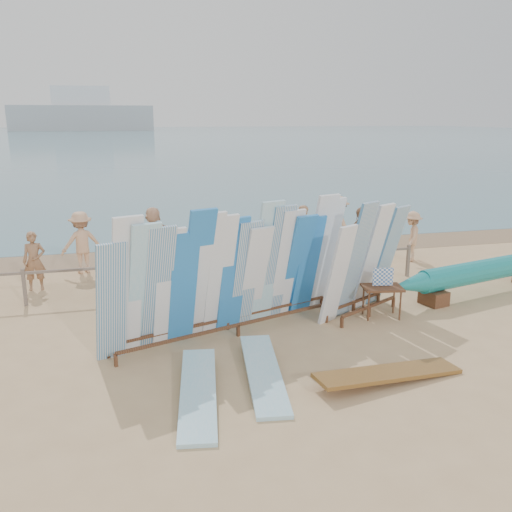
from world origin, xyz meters
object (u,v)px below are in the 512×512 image
object	(u,v)px
main_surfboard_rack	(233,275)
beachgoer_3	(82,242)
beachgoer_1	(34,261)
flat_board_c	(388,380)
beachgoer_4	(212,245)
stroller	(259,267)
beachgoer_extra_0	(411,236)
outrigger_canoe	(485,272)
beachgoer_5	(153,234)
flat_board_b	(198,398)
beachgoer_7	(304,233)
flat_board_a	(263,378)
beachgoer_10	(360,240)
beachgoer_9	(338,225)
beach_chair_right	(270,268)
vendor_table	(382,301)
beach_chair_left	(175,272)
side_surfboard_rack	(364,263)

from	to	relation	value
main_surfboard_rack	beachgoer_3	distance (m)	6.36
main_surfboard_rack	beachgoer_1	world-z (taller)	main_surfboard_rack
flat_board_c	beachgoer_4	bearing A→B (deg)	7.08
stroller	beachgoer_extra_0	bearing A→B (deg)	33.40
outrigger_canoe	beachgoer_3	xyz separation A→B (m)	(-9.90, 4.49, 0.31)
beachgoer_1	beachgoer_5	xyz separation A→B (m)	(3.16, 2.30, 0.07)
beachgoer_extra_0	main_surfboard_rack	bearing A→B (deg)	-24.38
flat_board_b	beachgoer_4	world-z (taller)	beachgoer_4
outrigger_canoe	beachgoer_7	xyz separation A→B (m)	(-3.36, 4.18, 0.30)
flat_board_b	beachgoer_7	xyz separation A→B (m)	(4.39, 7.67, 0.87)
flat_board_a	stroller	size ratio (longest dim) A/B	2.69
beachgoer_extra_0	beachgoer_10	size ratio (longest dim) A/B	0.83
stroller	beachgoer_5	size ratio (longest dim) A/B	0.60
beachgoer_7	beachgoer_3	distance (m)	6.55
beachgoer_3	outrigger_canoe	bearing A→B (deg)	137.60
flat_board_a	beachgoer_9	bearing A→B (deg)	67.40
beach_chair_right	flat_board_a	bearing A→B (deg)	-112.55
beachgoer_7	flat_board_b	bearing A→B (deg)	143.34
outrigger_canoe	vendor_table	distance (m)	3.38
beach_chair_right	beachgoer_4	bearing A→B (deg)	163.92
flat_board_c	beachgoer_4	xyz separation A→B (m)	(-1.85, 6.75, 0.92)
flat_board_c	beachgoer_4	size ratio (longest dim) A/B	1.46
flat_board_b	beachgoer_9	world-z (taller)	beachgoer_9
beachgoer_extra_0	flat_board_c	bearing A→B (deg)	0.00
flat_board_a	beachgoer_4	xyz separation A→B (m)	(0.19, 6.16, 0.92)
flat_board_a	beachgoer_4	size ratio (longest dim) A/B	1.46
beach_chair_left	beachgoer_extra_0	distance (m)	7.34
beachgoer_7	beachgoer_10	bearing A→B (deg)	-148.74
side_surfboard_rack	beachgoer_3	world-z (taller)	side_surfboard_rack
flat_board_b	beachgoer_5	bearing A→B (deg)	99.46
outrigger_canoe	flat_board_a	world-z (taller)	outrigger_canoe
beachgoer_3	beachgoer_extra_0	bearing A→B (deg)	155.46
flat_board_b	beachgoer_9	distance (m)	10.20
beachgoer_9	flat_board_b	bearing A→B (deg)	121.97
flat_board_a	beachgoer_extra_0	bearing A→B (deg)	52.62
side_surfboard_rack	beachgoer_extra_0	distance (m)	5.31
flat_board_c	flat_board_b	world-z (taller)	flat_board_c
main_surfboard_rack	flat_board_c	size ratio (longest dim) A/B	1.99
flat_board_a	beachgoer_5	world-z (taller)	beachgoer_5
beachgoer_10	beachgoer_1	bearing A→B (deg)	-102.75
flat_board_a	beachgoer_5	distance (m)	8.63
beachgoer_1	beachgoer_9	xyz separation A→B (m)	(9.03, 1.74, 0.18)
main_surfboard_rack	vendor_table	bearing A→B (deg)	-17.23
main_surfboard_rack	beachgoer_4	xyz separation A→B (m)	(0.27, 4.04, -0.31)
side_surfboard_rack	flat_board_c	bearing A→B (deg)	-135.41
beachgoer_1	beachgoer_5	distance (m)	3.91
vendor_table	beachgoer_extra_0	distance (m)	5.29
beachgoer_extra_0	beach_chair_right	bearing A→B (deg)	-50.95
side_surfboard_rack	beachgoer_5	size ratio (longest dim) A/B	1.57
beach_chair_left	beachgoer_10	world-z (taller)	beachgoer_10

